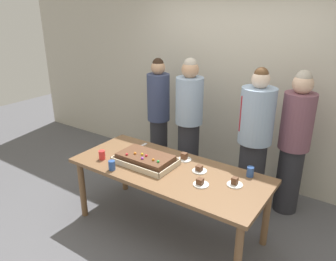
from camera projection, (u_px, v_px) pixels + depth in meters
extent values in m
plane|color=#5B5B60|center=(168.00, 228.00, 3.60)|extent=(12.00, 12.00, 0.00)
cube|color=beige|center=(237.00, 71.00, 4.29)|extent=(8.00, 0.12, 3.00)
cube|color=brown|center=(168.00, 170.00, 3.34)|extent=(2.06, 0.87, 0.04)
cylinder|color=brown|center=(82.00, 189.00, 3.71)|extent=(0.07, 0.07, 0.70)
cylinder|color=brown|center=(238.00, 257.00, 2.70)|extent=(0.07, 0.07, 0.70)
cylinder|color=brown|center=(124.00, 165.00, 4.25)|extent=(0.07, 0.07, 0.70)
cylinder|color=brown|center=(266.00, 215.00, 3.24)|extent=(0.07, 0.07, 0.70)
cube|color=beige|center=(146.00, 163.00, 3.44)|extent=(0.64, 0.40, 0.01)
cube|color=beige|center=(134.00, 167.00, 3.29)|extent=(0.64, 0.01, 0.05)
cube|color=beige|center=(156.00, 154.00, 3.58)|extent=(0.64, 0.01, 0.05)
cube|color=beige|center=(123.00, 153.00, 3.60)|extent=(0.01, 0.40, 0.05)
cube|color=beige|center=(170.00, 168.00, 3.27)|extent=(0.01, 0.40, 0.05)
cube|color=brown|center=(145.00, 158.00, 3.43)|extent=(0.57, 0.33, 0.09)
sphere|color=purple|center=(142.00, 158.00, 3.31)|extent=(0.03, 0.03, 0.03)
sphere|color=yellow|center=(142.00, 154.00, 3.40)|extent=(0.03, 0.03, 0.03)
sphere|color=orange|center=(135.00, 153.00, 3.42)|extent=(0.03, 0.03, 0.03)
sphere|color=orange|center=(153.00, 160.00, 3.28)|extent=(0.03, 0.03, 0.03)
sphere|color=green|center=(158.00, 162.00, 3.24)|extent=(0.03, 0.03, 0.03)
sphere|color=red|center=(127.00, 154.00, 3.40)|extent=(0.03, 0.03, 0.03)
sphere|color=red|center=(146.00, 156.00, 3.37)|extent=(0.03, 0.03, 0.03)
cylinder|color=white|center=(200.00, 171.00, 3.28)|extent=(0.15, 0.15, 0.01)
cube|color=brown|center=(199.00, 168.00, 3.27)|extent=(0.06, 0.06, 0.05)
cylinder|color=white|center=(185.00, 159.00, 3.52)|extent=(0.15, 0.15, 0.01)
cube|color=brown|center=(184.00, 156.00, 3.51)|extent=(0.06, 0.05, 0.07)
cylinder|color=white|center=(235.00, 185.00, 3.03)|extent=(0.15, 0.15, 0.01)
cube|color=brown|center=(235.00, 181.00, 3.02)|extent=(0.05, 0.06, 0.07)
cylinder|color=white|center=(201.00, 184.00, 3.03)|extent=(0.15, 0.15, 0.01)
cube|color=brown|center=(200.00, 181.00, 3.02)|extent=(0.06, 0.06, 0.06)
cylinder|color=red|center=(102.00, 155.00, 3.52)|extent=(0.07, 0.07, 0.10)
cylinder|color=#2D5199|center=(250.00, 172.00, 3.17)|extent=(0.07, 0.07, 0.10)
cylinder|color=#2D5199|center=(112.00, 165.00, 3.30)|extent=(0.07, 0.07, 0.10)
cube|color=silver|center=(141.00, 146.00, 3.85)|extent=(0.03, 0.20, 0.01)
cylinder|color=#28282D|center=(188.00, 155.00, 4.29)|extent=(0.28, 0.28, 0.91)
cylinder|color=#93ADCC|center=(189.00, 101.00, 4.02)|extent=(0.34, 0.34, 0.58)
sphere|color=tan|center=(190.00, 70.00, 3.88)|extent=(0.21, 0.21, 0.21)
sphere|color=#B2A899|center=(190.00, 65.00, 3.86)|extent=(0.16, 0.16, 0.16)
cylinder|color=#28282D|center=(251.00, 177.00, 3.79)|extent=(0.30, 0.30, 0.88)
cylinder|color=#93ADCC|center=(257.00, 116.00, 3.52)|extent=(0.38, 0.38, 0.62)
cube|color=maroon|center=(242.00, 114.00, 3.47)|extent=(0.04, 0.02, 0.40)
sphere|color=beige|center=(261.00, 79.00, 3.37)|extent=(0.20, 0.20, 0.20)
sphere|color=brown|center=(261.00, 74.00, 3.35)|extent=(0.15, 0.15, 0.15)
cylinder|color=#28282D|center=(159.00, 145.00, 4.73)|extent=(0.25, 0.25, 0.80)
cylinder|color=#384266|center=(158.00, 97.00, 4.47)|extent=(0.31, 0.31, 0.65)
sphere|color=tan|center=(158.00, 68.00, 4.32)|extent=(0.19, 0.19, 0.19)
sphere|color=black|center=(158.00, 64.00, 4.30)|extent=(0.15, 0.15, 0.15)
cylinder|color=#28282D|center=(288.00, 179.00, 3.80)|extent=(0.28, 0.28, 0.81)
cylinder|color=#7A4C5B|center=(297.00, 121.00, 3.54)|extent=(0.34, 0.34, 0.64)
sphere|color=beige|center=(303.00, 84.00, 3.39)|extent=(0.22, 0.22, 0.22)
sphere|color=#B2A899|center=(304.00, 78.00, 3.37)|extent=(0.17, 0.17, 0.17)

